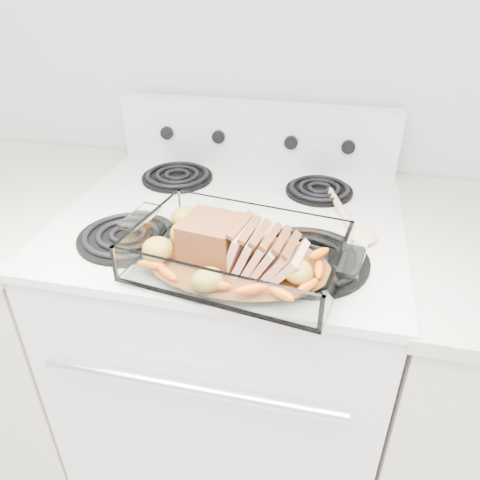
% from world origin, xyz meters
% --- Properties ---
extents(electric_range, '(0.78, 0.70, 1.12)m').
position_xyz_m(electric_range, '(0.00, 1.66, 0.48)').
color(electric_range, silver).
rests_on(electric_range, ground).
extents(counter_left, '(0.58, 0.68, 0.93)m').
position_xyz_m(counter_left, '(-0.67, 1.66, 0.47)').
color(counter_left, beige).
rests_on(counter_left, ground).
extents(baking_dish, '(0.38, 0.25, 0.07)m').
position_xyz_m(baking_dish, '(0.07, 1.43, 0.96)').
color(baking_dish, white).
rests_on(baking_dish, electric_range).
extents(pork_roast, '(0.23, 0.10, 0.08)m').
position_xyz_m(pork_roast, '(0.05, 1.43, 0.99)').
color(pork_roast, '#5C3215').
rests_on(pork_roast, baking_dish).
extents(roast_vegetables, '(0.35, 0.19, 0.04)m').
position_xyz_m(roast_vegetables, '(0.06, 1.47, 0.97)').
color(roast_vegetables, orange).
rests_on(roast_vegetables, baking_dish).
extents(wooden_spoon, '(0.12, 0.25, 0.02)m').
position_xyz_m(wooden_spoon, '(0.28, 1.65, 0.94)').
color(wooden_spoon, '#DAB982').
rests_on(wooden_spoon, electric_range).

